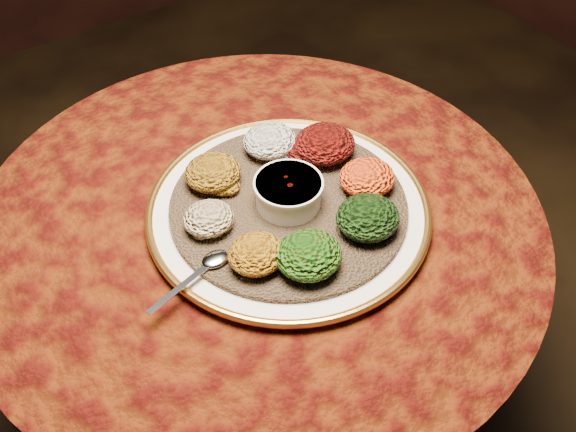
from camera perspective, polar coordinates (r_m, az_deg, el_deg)
table at (r=1.21m, az=-2.41°, el=-5.54°), size 0.96×0.96×0.73m
platter at (r=1.06m, az=0.04°, el=0.56°), size 0.51×0.51×0.02m
injera at (r=1.05m, az=0.04°, el=0.97°), size 0.41×0.41×0.01m
stew_bowl at (r=1.03m, az=0.04°, el=2.23°), size 0.11×0.11×0.05m
spoon at (r=0.96m, az=-6.93°, el=-4.19°), size 0.15×0.05×0.01m
portion_ayib at (r=1.13m, az=-1.64°, el=6.70°), size 0.10×0.09×0.05m
portion_kitfo at (r=1.12m, az=3.28°, el=6.43°), size 0.11×0.10×0.05m
portion_tikil at (r=1.07m, az=7.04°, el=3.41°), size 0.09×0.09×0.05m
portion_gomen at (r=1.00m, az=7.10°, el=-0.13°), size 0.10×0.10×0.05m
portion_mixveg at (r=0.94m, az=1.84°, el=-3.50°), size 0.10×0.10×0.05m
portion_kik at (r=0.95m, az=-2.83°, el=-3.38°), size 0.09×0.08×0.04m
portion_timatim at (r=1.01m, az=-7.06°, el=-0.21°), size 0.08×0.08×0.04m
portion_shiro at (r=1.08m, az=-6.70°, el=3.88°), size 0.10×0.09×0.05m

